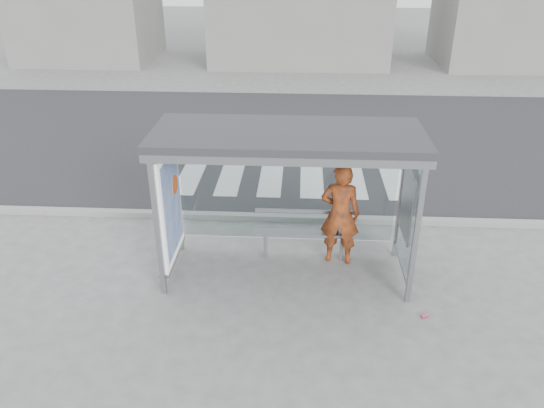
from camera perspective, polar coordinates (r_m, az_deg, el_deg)
The scene contains 9 objects.
ground at distance 9.43m, azimuth 1.49°, elevation -7.40°, with size 80.00×80.00×0.00m, color #5F5F5D.
road at distance 15.72m, azimuth 2.36°, elevation 7.07°, with size 30.00×10.00×0.01m, color #232326.
curb at distance 11.07m, azimuth 1.83°, elevation -1.47°, with size 30.00×0.18×0.12m, color gray.
crosswalk at distance 13.40m, azimuth 2.14°, elevation 3.47°, with size 5.55×3.00×0.00m.
bus_shelter at distance 8.55m, azimuth -0.84°, elevation 3.98°, with size 4.25×1.65×2.62m.
building_center at distance 25.96m, azimuth 2.99°, elevation 20.54°, with size 8.00×5.00×5.00m, color slate.
person at distance 9.36m, azimuth 7.34°, elevation -1.09°, with size 0.70×0.46×1.91m, color orange.
bench at distance 9.57m, azimuth 3.45°, elevation -3.06°, with size 1.78×0.32×0.92m.
soda_can at distance 8.75m, azimuth 16.09°, elevation -11.50°, with size 0.06×0.06×0.11m, color #E5437C.
Camera 1 is at (0.20, -7.81, 5.30)m, focal length 35.00 mm.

